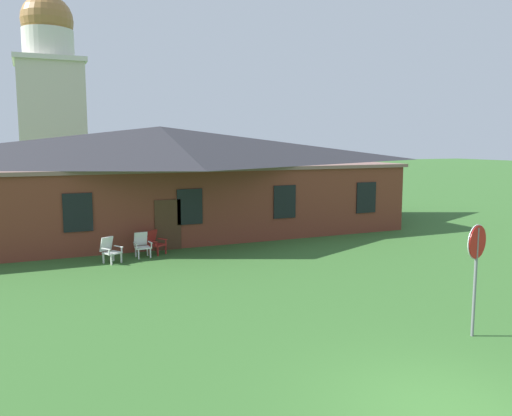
# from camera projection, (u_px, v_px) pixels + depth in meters

# --- Properties ---
(ground_plane) EXTENTS (200.00, 200.00, 0.00)m
(ground_plane) POSITION_uv_depth(u_px,v_px,m) (444.00, 412.00, 8.59)
(ground_plane) COLOR #336028
(brick_building) EXTENTS (23.21, 10.40, 5.23)m
(brick_building) POSITION_uv_depth(u_px,v_px,m) (161.00, 178.00, 26.15)
(brick_building) COLOR brown
(brick_building) RESTS_ON ground
(dome_tower) EXTENTS (5.18, 5.18, 16.53)m
(dome_tower) POSITION_uv_depth(u_px,v_px,m) (51.00, 103.00, 40.44)
(dome_tower) COLOR beige
(dome_tower) RESTS_ON ground
(stop_sign) EXTENTS (0.78, 0.27, 2.62)m
(stop_sign) POSITION_uv_depth(u_px,v_px,m) (476.00, 257.00, 11.74)
(stop_sign) COLOR slate
(stop_sign) RESTS_ON ground
(lawn_chair_by_porch) EXTENTS (0.84, 0.86, 0.96)m
(lawn_chair_by_porch) POSITION_uv_depth(u_px,v_px,m) (110.00, 249.00, 19.19)
(lawn_chair_by_porch) COLOR silver
(lawn_chair_by_porch) RESTS_ON ground
(lawn_chair_near_door) EXTENTS (0.67, 0.70, 0.96)m
(lawn_chair_near_door) POSITION_uv_depth(u_px,v_px,m) (142.00, 244.00, 20.16)
(lawn_chair_near_door) COLOR silver
(lawn_chair_near_door) RESTS_ON ground
(lawn_chair_left_end) EXTENTS (0.85, 0.87, 0.96)m
(lawn_chair_left_end) POSITION_uv_depth(u_px,v_px,m) (155.00, 242.00, 20.65)
(lawn_chair_left_end) COLOR maroon
(lawn_chair_left_end) RESTS_ON ground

